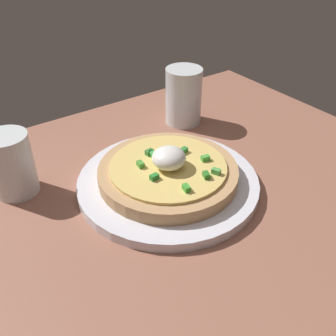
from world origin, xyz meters
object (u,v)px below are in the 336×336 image
plate (168,183)px  cup_far (184,99)px  pizza (168,171)px  cup_near (12,166)px

plate → cup_far: size_ratio=2.54×
plate → cup_far: cup_far is taller
pizza → cup_far: cup_far is taller
pizza → cup_near: size_ratio=2.19×
cup_far → pizza: bearing=46.8°
cup_far → plate: bearing=46.7°
cup_near → cup_far: cup_far is taller
plate → cup_near: (19.61, -12.68, 3.86)cm
pizza → cup_far: bearing=-133.2°
pizza → cup_near: 23.42cm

